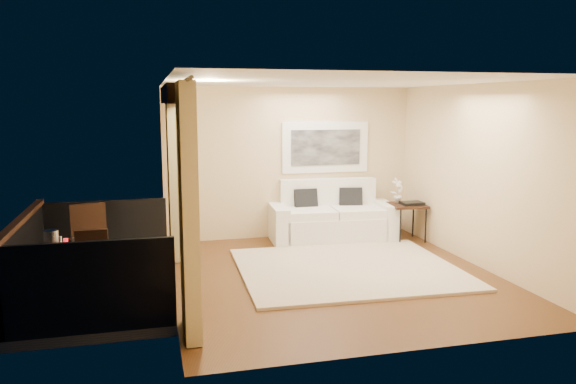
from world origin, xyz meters
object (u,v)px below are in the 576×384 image
object	(u,v)px
side_table	(407,207)
bistro_table	(61,254)
balcony_chair_near	(92,262)
ice_bucket	(51,238)
sofa	(331,218)
orchid	(398,191)
balcony_chair_far	(88,234)

from	to	relation	value
side_table	bistro_table	bearing A→B (deg)	-161.50
bistro_table	balcony_chair_near	world-z (taller)	balcony_chair_near
bistro_table	ice_bucket	size ratio (longest dim) A/B	3.42
sofa	ice_bucket	xyz separation A→B (m)	(-4.34, -2.18, 0.41)
bistro_table	ice_bucket	distance (m)	0.24
orchid	balcony_chair_near	world-z (taller)	orchid
balcony_chair_near	sofa	bearing A→B (deg)	32.88
bistro_table	ice_bucket	bearing A→B (deg)	140.04
bistro_table	sofa	bearing A→B (deg)	28.33
sofa	balcony_chair_near	bearing A→B (deg)	-144.46
side_table	balcony_chair_far	bearing A→B (deg)	-169.96
sofa	balcony_chair_far	world-z (taller)	balcony_chair_far
orchid	balcony_chair_near	distance (m)	5.42
sofa	balcony_chair_far	xyz separation A→B (m)	(-3.99, -1.37, 0.25)
bistro_table	ice_bucket	xyz separation A→B (m)	(-0.11, 0.09, 0.18)
sofa	side_table	xyz separation A→B (m)	(1.27, -0.44, 0.23)
side_table	balcony_chair_near	distance (m)	5.49
orchid	bistro_table	world-z (taller)	orchid
balcony_chair_far	side_table	bearing A→B (deg)	177.36
side_table	orchid	world-z (taller)	orchid
sofa	bistro_table	bearing A→B (deg)	-148.10
balcony_chair_far	balcony_chair_near	size ratio (longest dim) A/B	1.20
bistro_table	balcony_chair_far	distance (m)	0.93
sofa	balcony_chair_near	distance (m)	4.55
orchid	ice_bucket	bearing A→B (deg)	-161.08
sofa	balcony_chair_near	size ratio (longest dim) A/B	2.51
sofa	bistro_table	distance (m)	4.80
side_table	ice_bucket	xyz separation A→B (m)	(-5.60, -1.74, 0.19)
sofa	orchid	bearing A→B (deg)	-11.69
ice_bucket	orchid	bearing A→B (deg)	18.92
side_table	bistro_table	distance (m)	5.79
sofa	side_table	size ratio (longest dim) A/B	3.40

